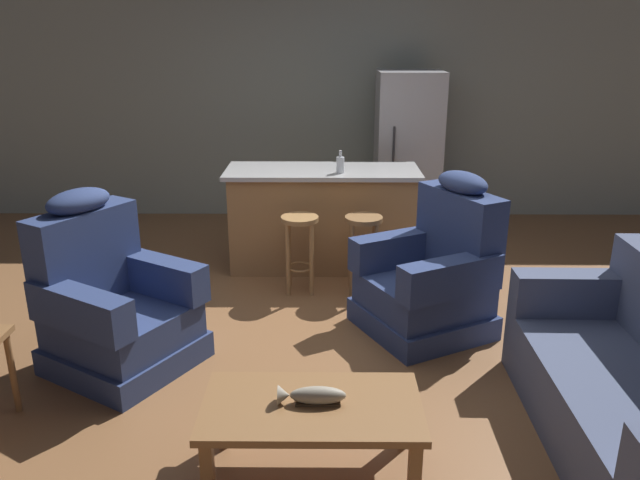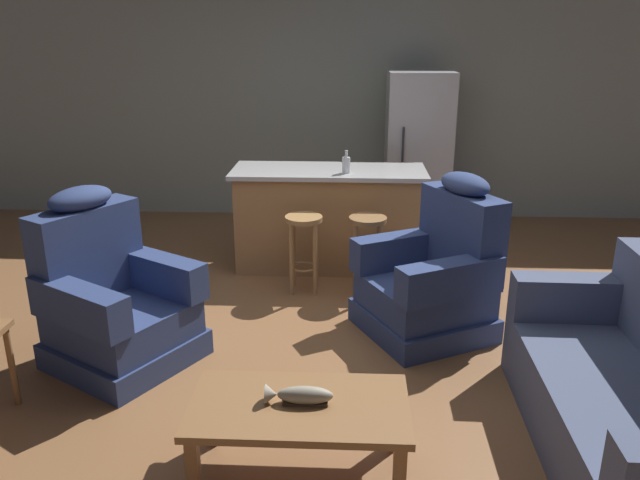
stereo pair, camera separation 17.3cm
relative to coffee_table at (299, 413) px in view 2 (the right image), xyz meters
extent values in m
plane|color=brown|center=(0.04, 1.66, -0.36)|extent=(12.00, 12.00, 0.00)
cube|color=#939E93|center=(0.04, 4.79, 0.94)|extent=(12.00, 0.05, 2.60)
cube|color=olive|center=(0.00, 0.00, 0.04)|extent=(1.10, 0.60, 0.04)
cube|color=olive|center=(-0.49, -0.24, -0.17)|extent=(0.06, 0.06, 0.38)
cube|color=olive|center=(0.49, -0.24, -0.17)|extent=(0.06, 0.06, 0.38)
cube|color=olive|center=(-0.49, 0.24, -0.17)|extent=(0.06, 0.06, 0.38)
cube|color=olive|center=(0.49, 0.24, -0.17)|extent=(0.06, 0.06, 0.38)
cube|color=#4C3823|center=(0.03, 0.01, 0.06)|extent=(0.22, 0.07, 0.01)
ellipsoid|color=#9E937F|center=(0.03, 0.01, 0.10)|extent=(0.28, 0.09, 0.09)
cone|color=#9E937F|center=(-0.14, 0.01, 0.10)|extent=(0.06, 0.10, 0.10)
cube|color=#4C5675|center=(1.70, 0.21, -0.26)|extent=(0.87, 1.91, 0.20)
cube|color=#4C5675|center=(1.70, 0.21, -0.05)|extent=(0.87, 1.91, 0.22)
cube|color=#4C5675|center=(1.71, 1.06, 0.20)|extent=(0.84, 0.21, 0.28)
cube|color=navy|center=(-1.29, 1.10, -0.27)|extent=(1.15, 1.15, 0.18)
cube|color=navy|center=(-1.29, 1.10, -0.06)|extent=(1.07, 1.06, 0.24)
cube|color=navy|center=(-1.55, 1.25, 0.38)|extent=(0.59, 0.77, 0.64)
ellipsoid|color=navy|center=(-1.55, 1.25, 0.76)|extent=(0.46, 0.53, 0.16)
cube|color=navy|center=(-1.11, 1.37, 0.19)|extent=(0.78, 0.56, 0.26)
cube|color=navy|center=(-1.44, 0.80, 0.19)|extent=(0.78, 0.56, 0.26)
cube|color=navy|center=(0.81, 1.65, -0.27)|extent=(1.13, 1.13, 0.18)
cube|color=navy|center=(0.81, 1.65, -0.06)|extent=(1.06, 1.04, 0.24)
cube|color=navy|center=(1.07, 1.78, 0.38)|extent=(0.56, 0.78, 0.64)
ellipsoid|color=navy|center=(1.07, 1.78, 0.76)|extent=(0.45, 0.53, 0.16)
cube|color=navy|center=(0.94, 1.34, 0.19)|extent=(0.79, 0.53, 0.26)
cube|color=navy|center=(0.64, 1.93, 0.19)|extent=(0.79, 0.53, 0.26)
cylinder|color=olive|center=(-1.78, 0.55, -0.10)|extent=(0.04, 0.04, 0.52)
cube|color=#9E7042|center=(0.04, 3.01, 0.09)|extent=(1.71, 0.63, 0.91)
cube|color=#B2B2B2|center=(0.04, 3.01, 0.57)|extent=(1.80, 0.70, 0.04)
cylinder|color=#A87A47|center=(-0.15, 2.38, 0.30)|extent=(0.32, 0.32, 0.04)
torus|color=#A87A47|center=(-0.15, 2.38, -0.14)|extent=(0.23, 0.23, 0.02)
cylinder|color=#A87A47|center=(-0.25, 2.28, -0.04)|extent=(0.04, 0.04, 0.64)
cylinder|color=#A87A47|center=(-0.05, 2.28, -0.04)|extent=(0.04, 0.04, 0.64)
cylinder|color=#A87A47|center=(-0.25, 2.48, -0.04)|extent=(0.04, 0.04, 0.64)
cylinder|color=#A87A47|center=(-0.05, 2.48, -0.04)|extent=(0.04, 0.04, 0.64)
cylinder|color=olive|center=(0.39, 2.38, 0.30)|extent=(0.32, 0.32, 0.04)
torus|color=olive|center=(0.39, 2.38, -0.14)|extent=(0.23, 0.23, 0.02)
cylinder|color=olive|center=(0.29, 2.28, -0.04)|extent=(0.04, 0.04, 0.64)
cylinder|color=olive|center=(0.49, 2.28, -0.04)|extent=(0.04, 0.04, 0.64)
cylinder|color=olive|center=(0.29, 2.48, -0.04)|extent=(0.04, 0.04, 0.64)
cylinder|color=olive|center=(0.49, 2.48, -0.04)|extent=(0.04, 0.04, 0.64)
cube|color=#B7B7BC|center=(0.98, 4.21, 0.52)|extent=(0.70, 0.66, 1.76)
cylinder|color=#333338|center=(0.79, 3.86, 0.60)|extent=(0.02, 0.02, 0.50)
cylinder|color=silver|center=(0.20, 2.86, 0.66)|extent=(0.07, 0.07, 0.14)
cylinder|color=silver|center=(0.20, 2.86, 0.76)|extent=(0.03, 0.03, 0.06)
camera|label=1|loc=(0.06, -2.67, 1.83)|focal=35.00mm
camera|label=2|loc=(0.23, -2.67, 1.83)|focal=35.00mm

